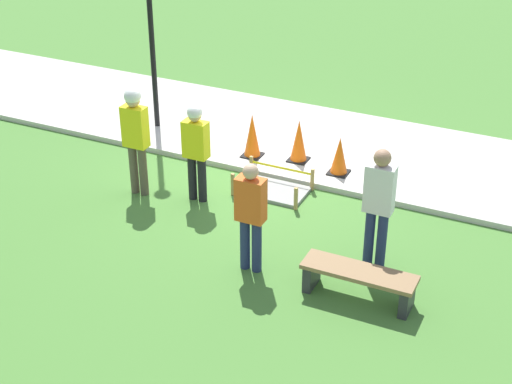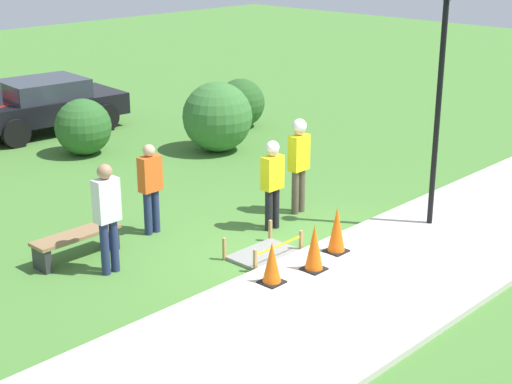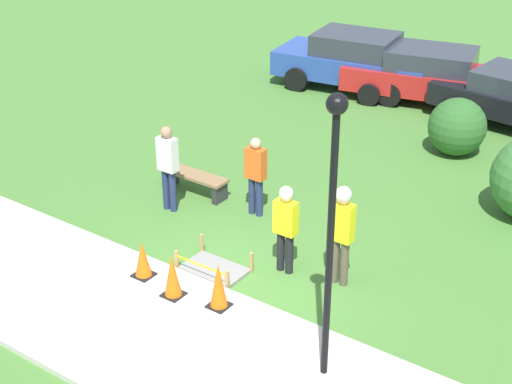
{
  "view_description": "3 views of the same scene",
  "coord_description": "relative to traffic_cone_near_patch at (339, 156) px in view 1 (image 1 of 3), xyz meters",
  "views": [
    {
      "loc": [
        -5.12,
        10.81,
        6.32
      ],
      "look_at": [
        -0.9,
        1.85,
        0.81
      ],
      "focal_mm": 55.0,
      "sensor_mm": 36.0,
      "label": 1
    },
    {
      "loc": [
        -9.34,
        -7.85,
        5.31
      ],
      "look_at": [
        -0.17,
        0.93,
        0.92
      ],
      "focal_mm": 55.0,
      "sensor_mm": 36.0,
      "label": 2
    },
    {
      "loc": [
        6.84,
        -8.73,
        7.52
      ],
      "look_at": [
        -0.4,
        1.5,
        1.16
      ],
      "focal_mm": 55.0,
      "sensor_mm": 36.0,
      "label": 3
    }
  ],
  "objects": [
    {
      "name": "bystander_in_gray_shirt",
      "position": [
        -1.35,
        2.25,
        0.61
      ],
      "size": [
        0.4,
        0.24,
        1.81
      ],
      "color": "navy",
      "rests_on": "ground_plane"
    },
    {
      "name": "bystander_in_orange_shirt",
      "position": [
        0.18,
        3.09,
        0.5
      ],
      "size": [
        0.4,
        0.22,
        1.65
      ],
      "color": "navy",
      "rests_on": "ground_plane"
    },
    {
      "name": "ground_plane",
      "position": [
        1.34,
        0.53,
        -0.43
      ],
      "size": [
        60.0,
        60.0,
        0.0
      ],
      "primitive_type": "plane",
      "color": "#477A33"
    },
    {
      "name": "worker_supervisor",
      "position": [
        2.79,
        1.89,
        0.69
      ],
      "size": [
        0.4,
        0.27,
        1.85
      ],
      "color": "brown",
      "rests_on": "ground_plane"
    },
    {
      "name": "traffic_cone_sidewalk_edge",
      "position": [
        1.62,
        0.03,
        0.07
      ],
      "size": [
        0.34,
        0.34,
        0.8
      ],
      "color": "black",
      "rests_on": "sidewalk"
    },
    {
      "name": "sidewalk",
      "position": [
        1.34,
        -1.04,
        -0.38
      ],
      "size": [
        28.0,
        3.13,
        0.1
      ],
      "color": "#BCB7AD",
      "rests_on": "ground_plane"
    },
    {
      "name": "wet_concrete_patch",
      "position": [
        0.81,
        0.94,
        -0.38
      ],
      "size": [
        1.17,
        0.76,
        0.39
      ],
      "color": "gray",
      "rests_on": "ground_plane"
    },
    {
      "name": "worker_assistant",
      "position": [
        1.82,
        1.67,
        0.55
      ],
      "size": [
        0.4,
        0.24,
        1.66
      ],
      "color": "black",
      "rests_on": "ground_plane"
    },
    {
      "name": "traffic_cone_far_patch",
      "position": [
        0.81,
        -0.16,
        0.05
      ],
      "size": [
        0.34,
        0.34,
        0.77
      ],
      "color": "black",
      "rests_on": "sidewalk"
    },
    {
      "name": "park_bench",
      "position": [
        -1.4,
        3.11,
        -0.12
      ],
      "size": [
        1.52,
        0.44,
        0.45
      ],
      "color": "#2D2D33",
      "rests_on": "ground_plane"
    },
    {
      "name": "traffic_cone_near_patch",
      "position": [
        0.0,
        0.0,
        0.0
      ],
      "size": [
        0.34,
        0.34,
        0.67
      ],
      "color": "black",
      "rests_on": "sidewalk"
    }
  ]
}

